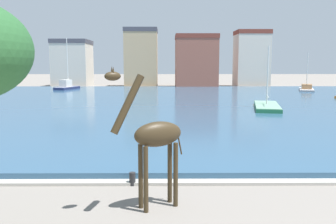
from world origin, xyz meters
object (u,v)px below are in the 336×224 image
giraffe_statue (154,137)px  mooring_bollard (132,179)px  sailboat_navy (68,87)px  sailboat_green (266,107)px  sailboat_grey (306,90)px

giraffe_statue → mooring_bollard: bearing=112.9°
giraffe_statue → sailboat_navy: 51.02m
sailboat_green → mooring_bollard: size_ratio=17.09×
sailboat_grey → sailboat_green: sailboat_grey is taller
sailboat_navy → sailboat_green: (25.81, -25.08, -0.26)m
mooring_bollard → giraffe_statue: bearing=-67.1°
sailboat_grey → sailboat_navy: 38.40m
sailboat_navy → sailboat_green: size_ratio=1.01×
giraffe_statue → mooring_bollard: 3.09m
sailboat_grey → mooring_bollard: sailboat_grey is taller
sailboat_grey → sailboat_navy: bearing=175.6°
sailboat_grey → giraffe_statue: bearing=-116.4°
sailboat_navy → mooring_bollard: sailboat_navy is taller
sailboat_green → mooring_bollard: 23.98m
giraffe_statue → sailboat_green: 25.60m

